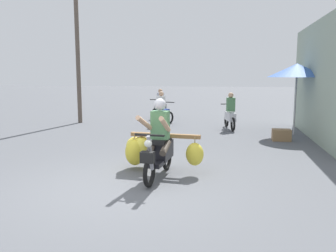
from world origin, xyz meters
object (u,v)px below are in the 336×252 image
(motorbike_distant_ahead_left, at_px, (160,106))
(utility_pole, at_px, (78,53))
(market_umbrella_near_shop, at_px, (297,70))
(motorbike_distant_ahead_right, at_px, (230,115))
(motorbike_distant_far_ahead, at_px, (162,112))
(produce_crate, at_px, (281,135))
(motorbike_main_loaded, at_px, (151,147))

(motorbike_distant_ahead_left, bearing_deg, utility_pole, -143.59)
(market_umbrella_near_shop, bearing_deg, utility_pole, 169.74)
(motorbike_distant_ahead_right, bearing_deg, market_umbrella_near_shop, -19.82)
(motorbike_distant_far_ahead, bearing_deg, produce_crate, -30.34)
(motorbike_main_loaded, height_order, motorbike_distant_far_ahead, motorbike_main_loaded)
(motorbike_distant_ahead_left, bearing_deg, motorbike_distant_far_ahead, -76.91)
(utility_pole, bearing_deg, motorbike_main_loaded, -55.47)
(market_umbrella_near_shop, bearing_deg, motorbike_main_loaded, -124.83)
(motorbike_main_loaded, distance_m, motorbike_distant_ahead_left, 9.43)
(motorbike_distant_ahead_left, relative_size, utility_pole, 0.27)
(utility_pole, bearing_deg, motorbike_distant_far_ahead, -3.87)
(produce_crate, bearing_deg, motorbike_distant_far_ahead, 149.66)
(motorbike_distant_ahead_left, relative_size, motorbike_distant_far_ahead, 1.04)
(motorbike_distant_ahead_left, xyz_separation_m, market_umbrella_near_shop, (5.52, -3.83, 1.63))
(motorbike_main_loaded, relative_size, utility_pole, 0.32)
(motorbike_main_loaded, xyz_separation_m, motorbike_distant_ahead_left, (-1.73, 9.27, 0.04))
(motorbike_distant_ahead_left, relative_size, motorbike_distant_ahead_right, 1.00)
(produce_crate, relative_size, utility_pole, 0.09)
(motorbike_main_loaded, height_order, market_umbrella_near_shop, market_umbrella_near_shop)
(market_umbrella_near_shop, distance_m, produce_crate, 2.44)
(motorbike_main_loaded, distance_m, market_umbrella_near_shop, 6.84)
(motorbike_distant_ahead_right, bearing_deg, motorbike_main_loaded, -104.44)
(motorbike_distant_far_ahead, relative_size, produce_crate, 2.73)
(motorbike_distant_far_ahead, bearing_deg, utility_pole, 176.13)
(market_umbrella_near_shop, bearing_deg, motorbike_distant_ahead_left, 145.24)
(motorbike_distant_far_ahead, relative_size, utility_pole, 0.26)
(motorbike_distant_ahead_left, height_order, produce_crate, motorbike_distant_ahead_left)
(produce_crate, bearing_deg, utility_pole, 160.78)
(motorbike_distant_ahead_right, relative_size, utility_pole, 0.27)
(motorbike_main_loaded, bearing_deg, utility_pole, 124.53)
(motorbike_main_loaded, height_order, produce_crate, motorbike_main_loaded)
(motorbike_main_loaded, distance_m, motorbike_distant_ahead_right, 6.43)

